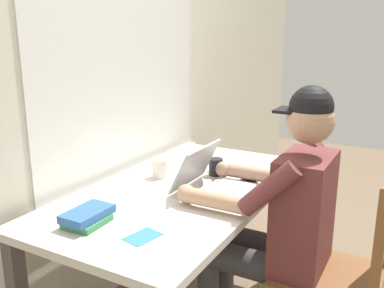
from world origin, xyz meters
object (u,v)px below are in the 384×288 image
computer_mouse (249,178)px  desk (182,203)px  laptop (214,182)px  wooden_chair (342,275)px  coffee_mug_dark (216,167)px  coffee_mug_white (160,168)px  landscape_photo_print (143,237)px  seated_person (279,212)px  book_stack_main (87,217)px

computer_mouse → desk: bearing=134.2°
desk → laptop: (0.02, -0.16, 0.13)m
wooden_chair → coffee_mug_dark: size_ratio=8.30×
coffee_mug_white → landscape_photo_print: bearing=-152.3°
seated_person → coffee_mug_white: seated_person is taller
laptop → coffee_mug_dark: laptop is taller
computer_mouse → coffee_mug_dark: 0.19m
seated_person → coffee_mug_dark: seated_person is taller
laptop → wooden_chair: bearing=-90.0°
desk → coffee_mug_white: 0.23m
laptop → coffee_mug_dark: bearing=24.1°
laptop → computer_mouse: size_ratio=3.33×
coffee_mug_dark → landscape_photo_print: size_ratio=0.85×
seated_person → coffee_mug_white: (0.06, 0.65, 0.08)m
wooden_chair → coffee_mug_dark: bearing=71.9°
desk → wooden_chair: 0.78m
desk → computer_mouse: size_ratio=14.94×
wooden_chair → book_stack_main: bearing=121.8°
seated_person → coffee_mug_dark: bearing=61.3°
laptop → coffee_mug_dark: (0.23, 0.10, -0.01)m
coffee_mug_dark → laptop: bearing=-155.9°
desk → seated_person: size_ratio=1.22×
wooden_chair → desk: bearing=91.4°
seated_person → computer_mouse: bearing=45.8°
wooden_chair → computer_mouse: 0.62m
coffee_mug_dark → book_stack_main: (-0.77, 0.18, -0.02)m
coffee_mug_white → landscape_photo_print: coffee_mug_white is taller
computer_mouse → coffee_mug_white: (-0.16, 0.42, 0.03)m
desk → coffee_mug_white: coffee_mug_white is taller
desk → laptop: 0.21m
desk → computer_mouse: 0.36m
seated_person → coffee_mug_white: 0.66m
computer_mouse → coffee_mug_dark: (0.01, 0.19, 0.03)m
wooden_chair → coffee_mug_white: bearing=86.5°
wooden_chair → coffee_mug_white: wooden_chair is taller
laptop → book_stack_main: 0.61m
seated_person → wooden_chair: size_ratio=1.33×
landscape_photo_print → coffee_mug_dark: bearing=17.5°
laptop → computer_mouse: (0.22, -0.09, -0.03)m
wooden_chair → coffee_mug_white: (0.06, 0.93, 0.30)m
coffee_mug_white → book_stack_main: coffee_mug_white is taller
desk → coffee_mug_dark: coffee_mug_dark is taller
desk → laptop: size_ratio=4.49×
desk → coffee_mug_white: size_ratio=12.40×
desk → coffee_mug_dark: (0.25, -0.06, 0.13)m
laptop → landscape_photo_print: (-0.53, 0.03, -0.05)m
book_stack_main → landscape_photo_print: book_stack_main is taller
seated_person → wooden_chair: 0.36m
wooden_chair → landscape_photo_print: (-0.53, 0.62, 0.26)m
coffee_mug_white → book_stack_main: (-0.60, -0.06, -0.02)m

